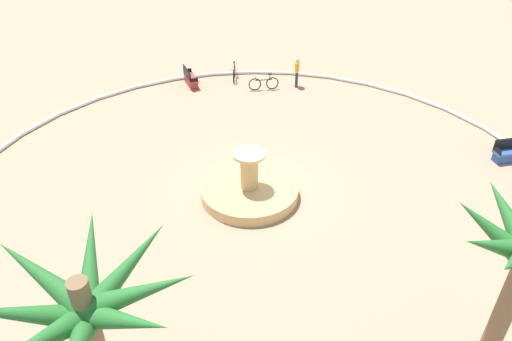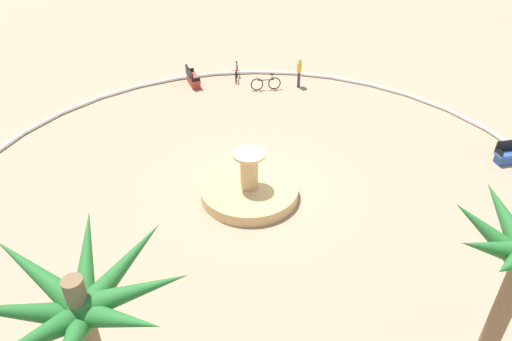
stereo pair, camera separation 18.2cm
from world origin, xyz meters
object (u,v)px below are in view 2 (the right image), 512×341
at_px(fountain, 249,190).
at_px(palm_tree_near_fountain, 82,311).
at_px(bench_east, 193,79).
at_px(bicycle_red_frame, 266,83).
at_px(person_cyclist_helmet, 299,71).
at_px(bicycle_by_lamppost, 236,73).

distance_m(fountain, palm_tree_near_fountain, 9.58).
distance_m(palm_tree_near_fountain, bench_east, 19.39).
bearing_deg(fountain, bicycle_red_frame, -61.84).
relative_size(fountain, person_cyclist_helmet, 2.21).
distance_m(fountain, bench_east, 11.22).
height_order(palm_tree_near_fountain, bench_east, palm_tree_near_fountain).
distance_m(palm_tree_near_fountain, bicycle_red_frame, 19.12).
bearing_deg(fountain, palm_tree_near_fountain, 102.03).
bearing_deg(bicycle_red_frame, person_cyclist_helmet, -134.62).
xyz_separation_m(fountain, bench_east, (8.63, -7.16, 0.05)).
bearing_deg(bicycle_by_lamppost, bench_east, 52.10).
xyz_separation_m(palm_tree_near_fountain, bicycle_by_lamppost, (8.90, -18.05, -3.13)).
bearing_deg(fountain, bench_east, -39.67).
bearing_deg(person_cyclist_helmet, bench_east, 30.22).
distance_m(bench_east, bicycle_by_lamppost, 2.63).
bearing_deg(palm_tree_near_fountain, bicycle_by_lamppost, -63.76).
bearing_deg(bench_east, bicycle_red_frame, -156.59).
height_order(bench_east, bicycle_red_frame, bench_east).
relative_size(bench_east, person_cyclist_helmet, 0.92).
xyz_separation_m(palm_tree_near_fountain, bicycle_red_frame, (6.62, -17.67, -3.13)).
relative_size(palm_tree_near_fountain, bicycle_by_lamppost, 3.08).
height_order(bench_east, bicycle_by_lamppost, bench_east).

